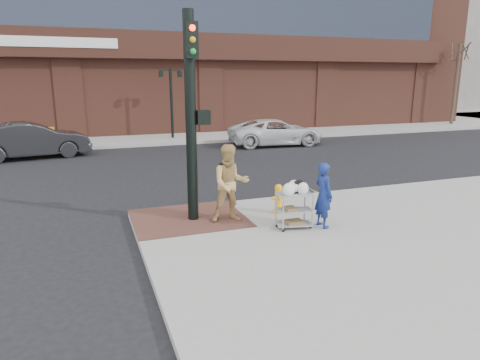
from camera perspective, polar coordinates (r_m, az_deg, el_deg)
name	(u,v)px	position (r m, az deg, el deg)	size (l,w,h in m)	color
ground	(222,233)	(10.37, -2.43, -7.01)	(220.00, 220.00, 0.00)	black
sidewalk_far	(244,114)	(44.20, 0.49, 8.84)	(65.00, 36.00, 0.15)	gray
brick_curb_ramp	(189,218)	(10.99, -6.86, -5.04)	(2.80, 2.40, 0.01)	#563028
filler_block	(423,36)	(64.07, 23.26, 17.22)	(14.00, 20.00, 18.00)	slate
bare_tree_a	(461,42)	(37.35, 27.33, 16.07)	(1.80, 1.80, 7.20)	#382B21
lamp_post	(171,96)	(25.77, -9.16, 11.04)	(1.32, 0.22, 4.00)	black
traffic_signal_pole	(192,112)	(10.37, -6.44, 8.98)	(0.61, 0.51, 5.00)	black
woman_blue	(323,195)	(10.29, 11.07, -1.97)	(0.57, 0.38, 1.57)	navy
pedestrian_tan	(230,183)	(10.44, -1.28, -0.47)	(0.94, 0.73, 1.93)	tan
sedan_dark	(31,140)	(21.97, -26.05, 4.78)	(1.76, 5.04, 1.66)	black
minivan_white	(276,132)	(23.73, 4.79, 6.37)	(2.39, 5.19, 1.44)	silver
utility_cart	(294,207)	(10.17, 7.25, -3.58)	(0.91, 0.64, 1.14)	gray
fire_hydrant	(278,198)	(11.28, 5.13, -2.44)	(0.37, 0.26, 0.78)	yellow
newsbox_yellow	(50,137)	(24.62, -23.96, 5.32)	(0.41, 0.37, 0.97)	gold
newsbox_blue	(4,139)	(24.63, -28.97, 4.80)	(0.41, 0.37, 0.97)	#1925A8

